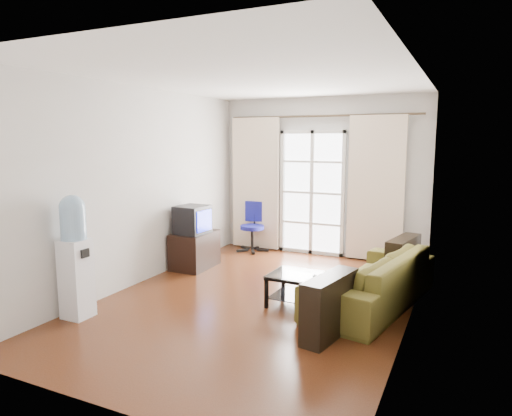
{
  "coord_description": "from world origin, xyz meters",
  "views": [
    {
      "loc": [
        2.32,
        -4.97,
        1.99
      ],
      "look_at": [
        -0.19,
        0.35,
        1.1
      ],
      "focal_mm": 32.0,
      "sensor_mm": 36.0,
      "label": 1
    }
  ],
  "objects": [
    {
      "name": "curtain_right",
      "position": [
        0.95,
        2.48,
        1.2
      ],
      "size": [
        0.9,
        0.07,
        2.35
      ],
      "primitive_type": "cube",
      "color": "beige",
      "rests_on": "curtain_rod"
    },
    {
      "name": "wall_back",
      "position": [
        0.0,
        2.6,
        1.35
      ],
      "size": [
        3.6,
        0.02,
        2.7
      ],
      "primitive_type": "cube",
      "color": "beige",
      "rests_on": "floor"
    },
    {
      "name": "ceiling",
      "position": [
        0.0,
        0.0,
        2.7
      ],
      "size": [
        5.2,
        5.2,
        0.0
      ],
      "primitive_type": "plane",
      "rotation": [
        3.14,
        0.0,
        0.0
      ],
      "color": "white",
      "rests_on": "wall_back"
    },
    {
      "name": "curtain_left",
      "position": [
        -1.2,
        2.48,
        1.2
      ],
      "size": [
        0.9,
        0.07,
        2.35
      ],
      "primitive_type": "cube",
      "color": "beige",
      "rests_on": "curtain_rod"
    },
    {
      "name": "wall_front",
      "position": [
        0.0,
        -2.6,
        1.35
      ],
      "size": [
        3.6,
        0.02,
        2.7
      ],
      "primitive_type": "cube",
      "color": "beige",
      "rests_on": "floor"
    },
    {
      "name": "water_cooler",
      "position": [
        -1.6,
        -1.37,
        0.73
      ],
      "size": [
        0.31,
        0.29,
        1.39
      ],
      "rotation": [
        0.0,
        0.0,
        0.02
      ],
      "color": "silver",
      "rests_on": "floor"
    },
    {
      "name": "wall_left",
      "position": [
        -1.8,
        0.0,
        1.35
      ],
      "size": [
        0.02,
        5.2,
        2.7
      ],
      "primitive_type": "cube",
      "color": "beige",
      "rests_on": "floor"
    },
    {
      "name": "bowl",
      "position": [
        0.91,
        -0.14,
        0.42
      ],
      "size": [
        0.28,
        0.28,
        0.05
      ],
      "primitive_type": "imported",
      "rotation": [
        0.0,
        0.0,
        0.22
      ],
      "color": "#2D7D46",
      "rests_on": "coffee_table"
    },
    {
      "name": "coffee_table",
      "position": [
        0.68,
        0.02,
        0.25
      ],
      "size": [
        0.98,
        0.59,
        0.39
      ],
      "rotation": [
        0.0,
        0.0,
        -0.04
      ],
      "color": "silver",
      "rests_on": "floor"
    },
    {
      "name": "french_door",
      "position": [
        -0.15,
        2.54,
        1.07
      ],
      "size": [
        1.16,
        0.06,
        2.15
      ],
      "color": "white",
      "rests_on": "wall_back"
    },
    {
      "name": "sofa",
      "position": [
        1.32,
        0.44,
        0.32
      ],
      "size": [
        2.53,
        1.69,
        0.64
      ],
      "primitive_type": "imported",
      "rotation": [
        0.0,
        0.0,
        -1.76
      ],
      "color": "brown",
      "rests_on": "floor"
    },
    {
      "name": "curtain_rod",
      "position": [
        0.0,
        2.5,
        2.38
      ],
      "size": [
        3.3,
        0.04,
        0.04
      ],
      "primitive_type": "cylinder",
      "rotation": [
        0.0,
        1.57,
        0.0
      ],
      "color": "#4C3F2D",
      "rests_on": "wall_back"
    },
    {
      "name": "radiator",
      "position": [
        0.8,
        2.5,
        0.33
      ],
      "size": [
        0.64,
        0.12,
        0.64
      ],
      "primitive_type": "cube",
      "color": "#98979A",
      "rests_on": "floor"
    },
    {
      "name": "crt_tv",
      "position": [
        -1.51,
        0.84,
        0.78
      ],
      "size": [
        0.5,
        0.49,
        0.43
      ],
      "rotation": [
        0.0,
        0.0,
        -0.05
      ],
      "color": "black",
      "rests_on": "tv_stand"
    },
    {
      "name": "remote",
      "position": [
        0.81,
        0.01,
        0.4
      ],
      "size": [
        0.19,
        0.06,
        0.02
      ],
      "primitive_type": "cube",
      "rotation": [
        0.0,
        0.0,
        0.03
      ],
      "color": "black",
      "rests_on": "coffee_table"
    },
    {
      "name": "book",
      "position": [
        0.97,
        0.08,
        0.4
      ],
      "size": [
        0.21,
        0.26,
        0.02
      ],
      "primitive_type": "imported",
      "rotation": [
        0.0,
        0.0,
        -0.08
      ],
      "color": "red",
      "rests_on": "coffee_table"
    },
    {
      "name": "task_chair",
      "position": [
        -1.16,
        2.28,
        0.26
      ],
      "size": [
        0.71,
        0.71,
        0.88
      ],
      "rotation": [
        0.0,
        0.0,
        0.21
      ],
      "color": "black",
      "rests_on": "floor"
    },
    {
      "name": "tv_stand",
      "position": [
        -1.51,
        0.91,
        0.28
      ],
      "size": [
        0.53,
        0.78,
        0.56
      ],
      "primitive_type": "cube",
      "rotation": [
        0.0,
        0.0,
        0.03
      ],
      "color": "black",
      "rests_on": "floor"
    },
    {
      "name": "floor",
      "position": [
        0.0,
        0.0,
        0.0
      ],
      "size": [
        5.2,
        5.2,
        0.0
      ],
      "primitive_type": "plane",
      "color": "#582B14",
      "rests_on": "ground"
    },
    {
      "name": "wall_right",
      "position": [
        1.8,
        0.0,
        1.35
      ],
      "size": [
        0.02,
        5.2,
        2.7
      ],
      "primitive_type": "cube",
      "color": "beige",
      "rests_on": "floor"
    }
  ]
}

